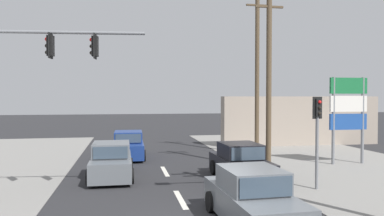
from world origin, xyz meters
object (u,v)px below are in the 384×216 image
(sedan_oncoming_mid, at_px, (111,162))
(sedan_crossing_left, at_px, (240,163))
(sedan_kerbside_parked, at_px, (128,146))
(pedestal_signal_right_kerb, at_px, (317,127))
(shopping_plaza_sign, at_px, (348,108))
(traffic_signal_mast, at_px, (27,79))
(utility_pole_background_right, at_px, (257,68))
(utility_pole_midground_right, at_px, (269,72))
(sedan_receding_far, at_px, (252,199))

(sedan_oncoming_mid, bearing_deg, sedan_crossing_left, -13.91)
(sedan_oncoming_mid, relative_size, sedan_kerbside_parked, 1.00)
(pedestal_signal_right_kerb, xyz_separation_m, sedan_kerbside_parked, (-6.99, 8.95, -1.71))
(sedan_crossing_left, distance_m, sedan_kerbside_parked, 8.16)
(shopping_plaza_sign, relative_size, sedan_oncoming_mid, 1.08)
(traffic_signal_mast, xyz_separation_m, sedan_crossing_left, (8.10, 2.17, -3.44))
(utility_pole_background_right, relative_size, pedestal_signal_right_kerb, 2.86)
(utility_pole_midground_right, xyz_separation_m, shopping_plaza_sign, (4.71, 0.67, -1.76))
(sedan_receding_far, bearing_deg, sedan_crossing_left, 75.54)
(shopping_plaza_sign, height_order, sedan_receding_far, shopping_plaza_sign)
(utility_pole_midground_right, relative_size, sedan_oncoming_mid, 2.12)
(sedan_kerbside_parked, bearing_deg, sedan_crossing_left, -55.04)
(utility_pole_background_right, height_order, pedestal_signal_right_kerb, utility_pole_background_right)
(utility_pole_midground_right, xyz_separation_m, traffic_signal_mast, (-10.11, -4.02, -0.60))
(sedan_crossing_left, height_order, sedan_kerbside_parked, same)
(utility_pole_midground_right, xyz_separation_m, sedan_oncoming_mid, (-7.49, -0.49, -4.04))
(utility_pole_background_right, relative_size, sedan_kerbside_parked, 2.39)
(shopping_plaza_sign, distance_m, sedan_oncoming_mid, 12.47)
(sedan_kerbside_parked, bearing_deg, shopping_plaza_sign, -20.10)
(utility_pole_background_right, distance_m, traffic_signal_mast, 13.96)
(pedestal_signal_right_kerb, height_order, sedan_receding_far, pedestal_signal_right_kerb)
(pedestal_signal_right_kerb, distance_m, sedan_kerbside_parked, 11.48)
(sedan_crossing_left, bearing_deg, utility_pole_background_right, 63.99)
(pedestal_signal_right_kerb, bearing_deg, sedan_crossing_left, 135.75)
(sedan_kerbside_parked, bearing_deg, traffic_signal_mast, -111.15)
(utility_pole_midground_right, height_order, pedestal_signal_right_kerb, utility_pole_midground_right)
(shopping_plaza_sign, bearing_deg, utility_pole_midground_right, -171.89)
(pedestal_signal_right_kerb, relative_size, sedan_oncoming_mid, 0.84)
(sedan_oncoming_mid, bearing_deg, shopping_plaza_sign, 5.42)
(utility_pole_background_right, xyz_separation_m, pedestal_signal_right_kerb, (-0.70, -8.44, -2.91))
(shopping_plaza_sign, distance_m, sedan_kerbside_parked, 12.35)
(shopping_plaza_sign, distance_m, sedan_receding_far, 11.63)
(pedestal_signal_right_kerb, distance_m, shopping_plaza_sign, 6.52)
(pedestal_signal_right_kerb, xyz_separation_m, sedan_crossing_left, (-2.32, 2.26, -1.71))
(utility_pole_background_right, bearing_deg, sedan_oncoming_mid, -150.41)
(traffic_signal_mast, relative_size, shopping_plaza_sign, 1.30)
(shopping_plaza_sign, xyz_separation_m, sedan_receding_far, (-8.14, -8.00, -2.28))
(utility_pole_background_right, relative_size, shopping_plaza_sign, 2.21)
(pedestal_signal_right_kerb, height_order, sedan_crossing_left, pedestal_signal_right_kerb)
(traffic_signal_mast, bearing_deg, pedestal_signal_right_kerb, -0.48)
(utility_pole_midground_right, xyz_separation_m, utility_pole_background_right, (1.00, 4.34, 0.59))
(utility_pole_midground_right, relative_size, pedestal_signal_right_kerb, 2.53)
(utility_pole_midground_right, bearing_deg, utility_pole_background_right, 76.99)
(shopping_plaza_sign, bearing_deg, sedan_oncoming_mid, -174.58)
(pedestal_signal_right_kerb, bearing_deg, shopping_plaza_sign, 47.32)
(sedan_kerbside_parked, bearing_deg, pedestal_signal_right_kerb, -51.98)
(sedan_crossing_left, relative_size, sedan_kerbside_parked, 1.00)
(traffic_signal_mast, distance_m, sedan_kerbside_parked, 10.10)
(sedan_receding_far, bearing_deg, sedan_oncoming_mid, 120.73)
(utility_pole_midground_right, height_order, sedan_crossing_left, utility_pole_midground_right)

